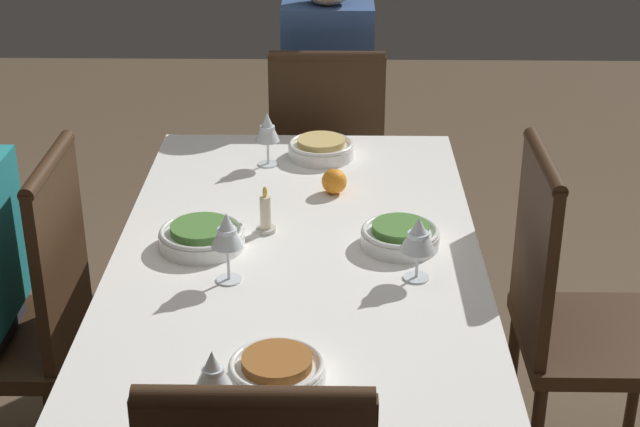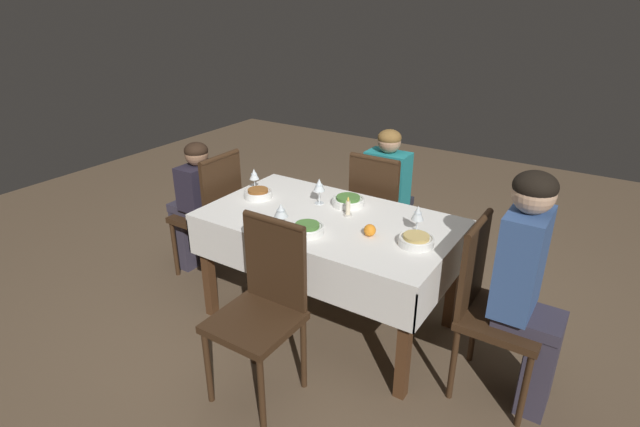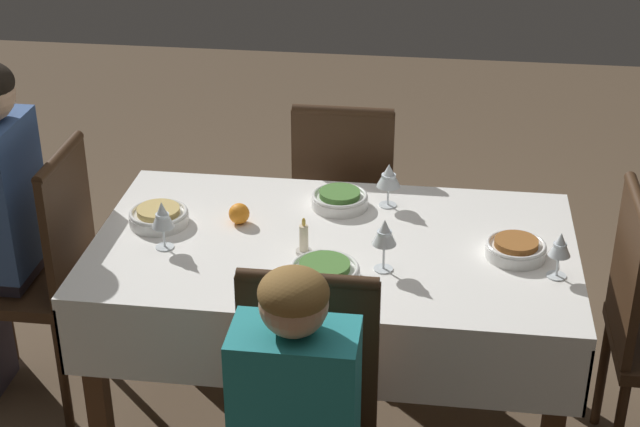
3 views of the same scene
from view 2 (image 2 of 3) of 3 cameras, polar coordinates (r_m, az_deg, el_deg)
name	(u,v)px [view 2 (image 2 of 3)]	position (r m, az deg, el deg)	size (l,w,h in m)	color
ground_plane	(328,319)	(3.30, 0.93, -11.92)	(8.00, 8.00, 0.00)	brown
dining_table	(329,231)	(2.97, 1.01, -2.02)	(1.48, 0.86, 0.72)	white
chair_west	(491,303)	(2.65, 18.99, -9.61)	(0.40, 0.40, 0.95)	#382314
chair_south	(379,209)	(3.56, 6.75, 0.49)	(0.40, 0.40, 0.95)	#382314
chair_east	(212,210)	(3.61, -12.21, 0.43)	(0.40, 0.40, 0.95)	#382314
chair_north	(263,303)	(2.53, -6.57, -10.11)	(0.40, 0.40, 0.95)	#382314
person_adult_denim	(529,281)	(2.55, 22.78, -7.17)	(0.34, 0.30, 1.23)	#383342
person_child_teal	(389,193)	(3.67, 7.94, 2.32)	(0.30, 0.33, 1.08)	#282833
person_child_dark	(195,201)	(3.71, -14.11, 1.37)	(0.33, 0.30, 1.00)	#383342
bowl_west	(416,240)	(2.65, 10.92, -2.99)	(0.19, 0.19, 0.06)	white
wine_glass_west	(418,214)	(2.77, 11.12, -0.02)	(0.07, 0.07, 0.15)	white
bowl_south	(348,201)	(3.10, 3.17, 1.49)	(0.20, 0.20, 0.06)	white
wine_glass_south	(319,186)	(3.08, -0.09, 3.21)	(0.07, 0.07, 0.16)	white
bowl_east	(258,193)	(3.23, -7.09, 2.31)	(0.18, 0.18, 0.06)	white
wine_glass_east	(254,175)	(3.35, -7.54, 4.41)	(0.06, 0.06, 0.14)	white
bowl_north	(307,228)	(2.73, -1.47, -1.72)	(0.19, 0.19, 0.06)	white
wine_glass_north	(281,211)	(2.76, -4.49, 0.31)	(0.08, 0.08, 0.15)	white
candle_centerpiece	(348,209)	(2.94, 3.21, 0.49)	(0.05, 0.05, 0.12)	beige
orange_fruit	(370,230)	(2.71, 5.71, -1.91)	(0.07, 0.07, 0.07)	orange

